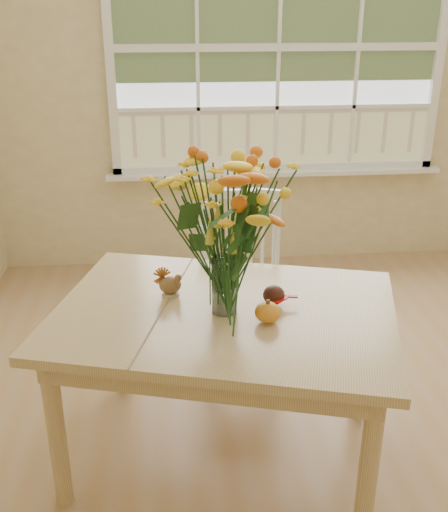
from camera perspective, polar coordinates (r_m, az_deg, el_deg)
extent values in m
cube|color=tan|center=(2.81, 12.62, -18.37)|extent=(4.00, 4.50, 0.01)
cube|color=tan|center=(4.33, 5.06, 16.59)|extent=(4.00, 0.02, 2.70)
cube|color=silver|center=(4.30, 5.19, 19.21)|extent=(2.20, 0.00, 1.60)
cube|color=white|center=(4.39, 4.92, 7.88)|extent=(2.42, 0.12, 0.03)
cube|color=tan|center=(2.38, 0.05, -5.52)|extent=(1.53, 1.27, 0.04)
cube|color=tan|center=(2.41, 0.05, -6.98)|extent=(1.39, 1.12, 0.10)
cylinder|color=tan|center=(2.43, -15.65, -15.85)|extent=(0.07, 0.07, 0.67)
cylinder|color=tan|center=(3.01, -9.53, -7.04)|extent=(0.07, 0.07, 0.67)
cylinder|color=tan|center=(2.25, 13.57, -19.29)|extent=(0.07, 0.07, 0.67)
cylinder|color=tan|center=(2.87, 12.94, -8.99)|extent=(0.07, 0.07, 0.67)
cube|color=white|center=(3.06, 1.66, -3.85)|extent=(0.46, 0.44, 0.05)
cube|color=white|center=(3.11, 1.52, 1.60)|extent=(0.44, 0.07, 0.49)
cylinder|color=white|center=(3.03, -1.41, -9.17)|extent=(0.04, 0.04, 0.42)
cylinder|color=white|center=(3.30, -1.48, -6.25)|extent=(0.04, 0.04, 0.42)
cylinder|color=white|center=(3.05, 4.98, -9.02)|extent=(0.04, 0.04, 0.42)
cylinder|color=white|center=(3.32, 4.35, -6.14)|extent=(0.04, 0.04, 0.42)
cylinder|color=white|center=(2.30, 0.04, -2.76)|extent=(0.10, 0.10, 0.23)
ellipsoid|color=orange|center=(2.27, 4.18, -5.45)|extent=(0.10, 0.10, 0.08)
cylinder|color=#CCB78C|center=(2.49, -5.11, -3.60)|extent=(0.07, 0.07, 0.01)
ellipsoid|color=brown|center=(2.47, -5.15, -2.76)|extent=(0.10, 0.07, 0.07)
ellipsoid|color=#38160F|center=(2.39, 4.76, -3.81)|extent=(0.09, 0.09, 0.08)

